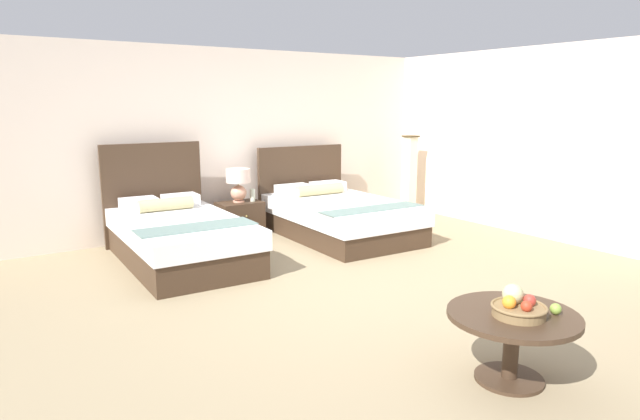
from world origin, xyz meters
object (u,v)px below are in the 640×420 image
Objects in this scene: bed_near_window at (179,236)px; vase at (252,195)px; coffee_table at (512,329)px; floor_lamp_corner at (410,175)px; nightstand at (240,219)px; loose_apple at (556,309)px; table_lamp at (238,182)px; fruit_bowl at (518,306)px; bed_near_corner at (338,215)px.

vase is at bearing 29.32° from bed_near_window.
coffee_table is (0.84, -3.89, 0.06)m from bed_near_window.
nightstand is at bearing 175.95° from floor_lamp_corner.
table_lamp is at bearing 88.82° from loose_apple.
fruit_bowl reaches higher than coffee_table.
bed_near_corner is 4.12m from coffee_table.
table_lamp is 2.65× the size of vase.
nightstand is at bearing 86.28° from coffee_table.
bed_near_corner is 4.22m from loose_apple.
table_lamp is at bearing 86.30° from coffee_table.
coffee_table is at bearing 141.48° from loose_apple.
coffee_table reaches higher than nightstand.
vase is (0.18, -0.04, 0.32)m from nightstand.
vase is at bearing 140.65° from bed_near_corner.
coffee_table is (-0.48, -4.62, -0.19)m from vase.
bed_near_corner is 1.20m from vase.
fruit_bowl is (-0.50, -4.67, -0.01)m from vase.
bed_near_window is at bearing 179.89° from bed_near_corner.
bed_near_corner is 4.90× the size of table_lamp.
bed_near_corner is 2.65× the size of coffee_table.
vase is 2.38× the size of loose_apple.
fruit_bowl is (-0.02, -0.04, 0.17)m from coffee_table.
coffee_table is at bearing -125.95° from floor_lamp_corner.
floor_lamp_corner is at bearing -4.44° from table_lamp.
fruit_bowl is at bearing -125.85° from floor_lamp_corner.
vase is 4.80m from loose_apple.
bed_near_corner is at bearing -35.83° from nightstand.
vase is 4.65m from coffee_table.
bed_near_corner is 12.96× the size of vase.
floor_lamp_corner reaches higher than coffee_table.
floor_lamp_corner is at bearing -3.48° from vase.
vase is (0.18, -0.06, -0.19)m from table_lamp.
bed_near_window is 0.99× the size of bed_near_corner.
bed_near_corner reaches higher than nightstand.
nightstand is 3.45× the size of vase.
nightstand is 8.21× the size of loose_apple.
floor_lamp_corner reaches higher than fruit_bowl.
bed_near_window reaches higher than table_lamp.
vase is 4.69m from fruit_bowl.
bed_near_window reaches higher than coffee_table.
table_lamp is 0.36× the size of floor_lamp_corner.
table_lamp is 4.85m from loose_apple.
fruit_bowl is at bearing -109.73° from bed_near_corner.
vase is (-0.91, 0.74, 0.26)m from bed_near_corner.
coffee_table is 11.62× the size of loose_apple.
bed_near_window is at bearing 104.40° from loose_apple.
bed_near_corner is 1.96m from floor_lamp_corner.
floor_lamp_corner is (1.84, 0.58, 0.35)m from bed_near_corner.
bed_near_window reaches higher than nightstand.
fruit_bowl is 4.81× the size of loose_apple.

